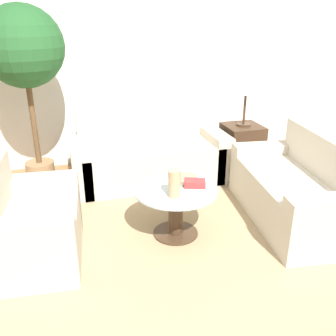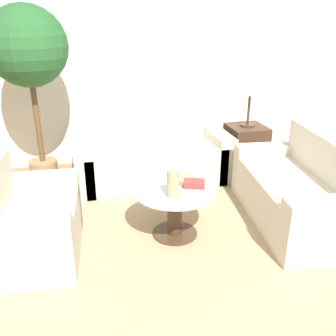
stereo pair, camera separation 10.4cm
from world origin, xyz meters
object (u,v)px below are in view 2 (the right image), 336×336
at_px(loveseat, 300,194).
at_px(potted_plant, 28,54).
at_px(table_lamp, 251,88).
at_px(book_stack, 194,184).
at_px(sofa_main, 151,155).
at_px(vase, 173,184).
at_px(coffee_table, 175,206).
at_px(bowl, 185,180).
at_px(armchair, 25,225).

xyz_separation_m(loveseat, potted_plant, (-2.40, 1.39, 1.19)).
relative_size(table_lamp, book_stack, 2.85).
bearing_deg(sofa_main, loveseat, -49.29).
bearing_deg(book_stack, vase, -130.22).
xyz_separation_m(potted_plant, vase, (1.13, -1.48, -0.90)).
distance_m(sofa_main, coffee_table, 1.31).
distance_m(table_lamp, bowl, 1.74).
xyz_separation_m(armchair, book_stack, (1.43, 0.01, 0.20)).
bearing_deg(potted_plant, vase, -52.65).
bearing_deg(sofa_main, coffee_table, -92.58).
xyz_separation_m(table_lamp, book_stack, (-1.10, -1.29, -0.56)).
xyz_separation_m(coffee_table, book_stack, (0.17, 0.01, 0.19)).
bearing_deg(sofa_main, armchair, -135.21).
relative_size(sofa_main, armchair, 1.75).
height_order(potted_plant, bowl, potted_plant).
bearing_deg(book_stack, bowl, 131.43).
distance_m(sofa_main, loveseat, 1.77).
xyz_separation_m(loveseat, book_stack, (-1.04, 0.05, 0.20)).
height_order(table_lamp, book_stack, table_lamp).
distance_m(table_lamp, vase, 2.01).
bearing_deg(armchair, vase, -91.43).
height_order(coffee_table, potted_plant, potted_plant).
xyz_separation_m(loveseat, bowl, (-1.09, 0.16, 0.20)).
bearing_deg(table_lamp, bowl, -134.30).
xyz_separation_m(loveseat, vase, (-1.27, -0.09, 0.29)).
xyz_separation_m(armchair, table_lamp, (2.53, 1.30, 0.76)).
height_order(coffee_table, bowl, bowl).
relative_size(loveseat, vase, 6.76).
bearing_deg(vase, bowl, 53.70).
bearing_deg(bowl, book_stack, -67.51).
distance_m(armchair, table_lamp, 2.94).
bearing_deg(potted_plant, table_lamp, -1.26).
xyz_separation_m(sofa_main, table_lamp, (1.22, -0.01, 0.76)).
height_order(armchair, loveseat, loveseat).
height_order(sofa_main, coffee_table, sofa_main).
relative_size(vase, bowl, 1.06).
height_order(sofa_main, loveseat, sofa_main).
bearing_deg(sofa_main, book_stack, -84.89).
relative_size(armchair, table_lamp, 1.71).
height_order(armchair, table_lamp, table_lamp).
bearing_deg(table_lamp, loveseat, -92.58).
xyz_separation_m(vase, book_stack, (0.23, 0.14, -0.09)).
relative_size(sofa_main, table_lamp, 2.98).
distance_m(coffee_table, book_stack, 0.26).
distance_m(loveseat, coffee_table, 1.22).
distance_m(loveseat, potted_plant, 3.02).
bearing_deg(table_lamp, vase, -133.03).
relative_size(table_lamp, vase, 2.61).
bearing_deg(vase, table_lamp, 46.97).
bearing_deg(coffee_table, sofa_main, 87.42).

